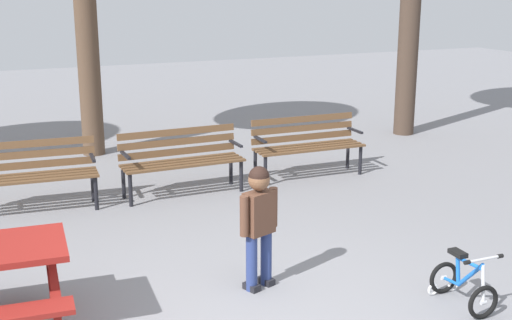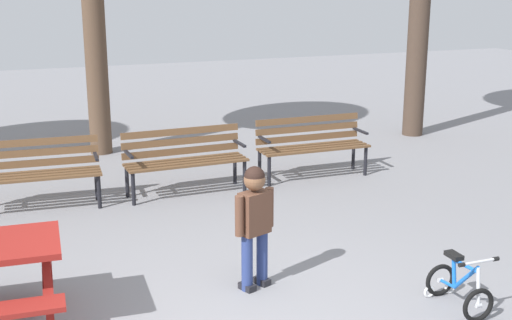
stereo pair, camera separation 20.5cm
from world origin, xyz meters
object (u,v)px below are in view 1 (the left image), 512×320
at_px(park_bench_far_left, 29,170).
at_px(child_standing, 259,217).
at_px(kids_bicycle, 463,284).
at_px(park_bench_right, 307,141).
at_px(park_bench_left, 181,156).

xyz_separation_m(park_bench_far_left, child_standing, (1.68, -3.10, 0.18)).
relative_size(park_bench_far_left, kids_bicycle, 2.88).
height_order(park_bench_far_left, park_bench_right, same).
distance_m(park_bench_far_left, park_bench_left, 1.89).
distance_m(park_bench_left, kids_bicycle, 4.25).
bearing_deg(child_standing, park_bench_right, 55.66).
bearing_deg(park_bench_right, park_bench_far_left, 179.99).
height_order(park_bench_left, child_standing, child_standing).
xyz_separation_m(park_bench_far_left, park_bench_right, (3.79, -0.00, 0.00)).
height_order(park_bench_left, park_bench_right, same).
distance_m(park_bench_right, child_standing, 3.76).
height_order(park_bench_right, kids_bicycle, park_bench_right).
bearing_deg(park_bench_far_left, kids_bicycle, -52.75).
relative_size(park_bench_left, child_standing, 1.39).
xyz_separation_m(park_bench_left, park_bench_right, (1.90, 0.09, 0.00)).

